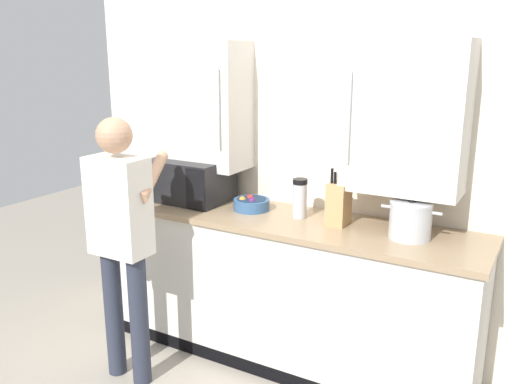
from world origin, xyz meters
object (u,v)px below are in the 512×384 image
at_px(stock_pot, 410,220).
at_px(thermos_flask, 300,198).
at_px(knife_block, 339,203).
at_px(fruit_bowl, 251,203).
at_px(microwave_oven, 186,180).
at_px(person_figure, 121,230).

distance_m(stock_pot, thermos_flask, 0.68).
height_order(knife_block, fruit_bowl, knife_block).
bearing_deg(microwave_oven, fruit_bowl, 1.76).
distance_m(knife_block, stock_pot, 0.43).
bearing_deg(fruit_bowl, thermos_flask, 0.15).
xyz_separation_m(knife_block, fruit_bowl, (-0.59, 0.01, -0.09)).
distance_m(stock_pot, fruit_bowl, 1.02).
xyz_separation_m(knife_block, person_figure, (-1.04, -0.70, -0.13)).
relative_size(stock_pot, fruit_bowl, 1.40).
distance_m(knife_block, fruit_bowl, 0.60).
xyz_separation_m(microwave_oven, thermos_flask, (0.84, 0.02, -0.02)).
bearing_deg(thermos_flask, microwave_oven, -178.89).
bearing_deg(stock_pot, fruit_bowl, 177.82).
bearing_deg(thermos_flask, fruit_bowl, -179.85).
distance_m(knife_block, thermos_flask, 0.25).
bearing_deg(knife_block, stock_pot, -4.03).
bearing_deg(microwave_oven, stock_pot, -0.88).
relative_size(knife_block, stock_pot, 1.05).
bearing_deg(stock_pot, thermos_flask, 176.66).
bearing_deg(stock_pot, person_figure, -155.31).
bearing_deg(thermos_flask, knife_block, -2.19).
bearing_deg(fruit_bowl, person_figure, -122.15).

